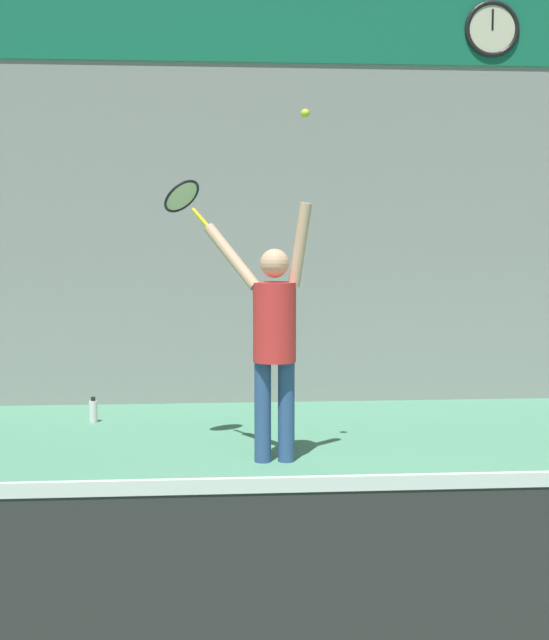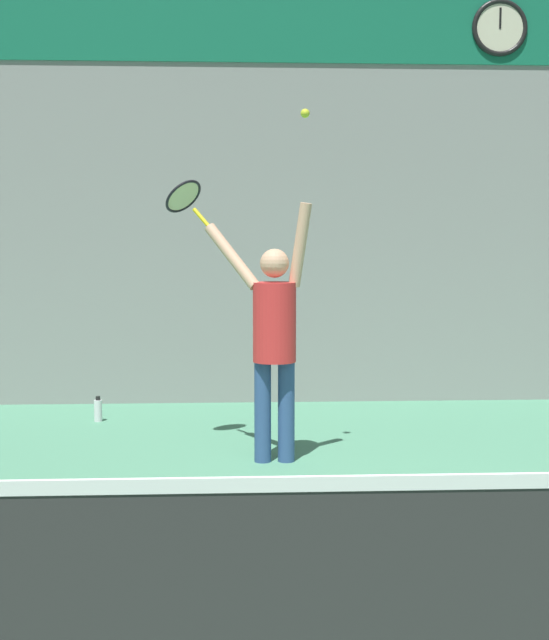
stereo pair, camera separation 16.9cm
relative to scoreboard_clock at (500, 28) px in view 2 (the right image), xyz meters
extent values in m
plane|color=#4C8C6B|center=(-1.75, -5.31, -3.90)|extent=(18.00, 18.00, 0.00)
cube|color=gray|center=(-1.75, 0.08, -1.40)|extent=(18.00, 0.10, 5.00)
cube|color=#146B4C|center=(-1.75, 0.02, 0.00)|extent=(7.17, 0.02, 0.74)
cylinder|color=beige|center=(0.00, 0.00, 0.00)|extent=(0.53, 0.02, 0.53)
torus|color=black|center=(0.00, 0.00, 0.00)|extent=(0.58, 0.05, 0.58)
cube|color=black|center=(0.00, -0.01, 0.09)|extent=(0.02, 0.01, 0.21)
cube|color=#2D2D2D|center=(-1.75, -6.43, -3.44)|extent=(6.54, 0.01, 0.91)
cube|color=white|center=(-1.75, -6.43, -2.97)|extent=(6.54, 0.02, 0.05)
cylinder|color=#2D4C7F|center=(-2.55, -2.48, -3.51)|extent=(0.13, 0.13, 0.78)
cylinder|color=#2D4C7F|center=(-2.37, -2.48, -3.51)|extent=(0.13, 0.13, 0.78)
cylinder|color=red|center=(-2.46, -2.48, -2.81)|extent=(0.33, 0.33, 0.61)
sphere|color=#D8A884|center=(-2.46, -2.48, -2.36)|extent=(0.22, 0.22, 0.22)
cylinder|color=#D8A884|center=(-2.27, -2.52, -2.22)|extent=(0.21, 0.19, 0.65)
cylinder|color=#D8A884|center=(-2.78, -2.34, -2.30)|extent=(0.46, 0.40, 0.52)
cylinder|color=yellow|center=(-3.02, -2.14, -2.01)|extent=(0.16, 0.14, 0.17)
torus|color=black|center=(-3.17, -2.02, -1.83)|extent=(0.40, 0.41, 0.27)
cylinder|color=beige|center=(-3.17, -2.02, -1.83)|extent=(0.34, 0.35, 0.22)
sphere|color=#CCDB2D|center=(-2.23, -2.53, -1.23)|extent=(0.07, 0.07, 0.07)
cylinder|color=silver|center=(-4.05, -0.88, -3.80)|extent=(0.08, 0.08, 0.20)
cylinder|color=black|center=(-4.05, -0.88, -3.67)|extent=(0.04, 0.04, 0.04)
camera|label=1|loc=(-2.98, -9.27, -2.16)|focal=50.00mm
camera|label=2|loc=(-2.81, -9.28, -2.16)|focal=50.00mm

